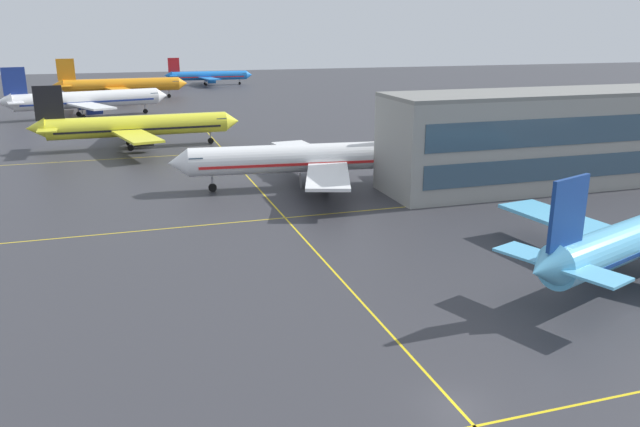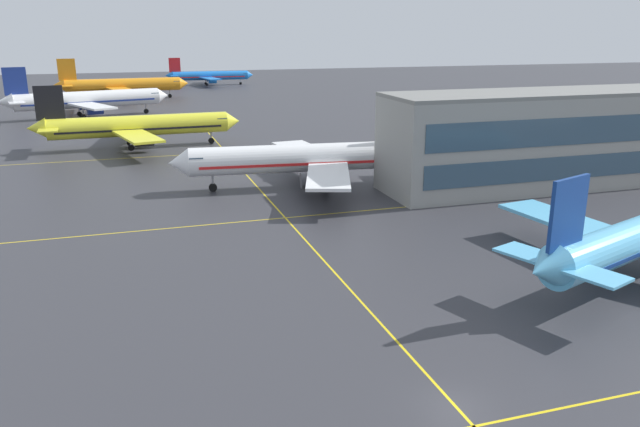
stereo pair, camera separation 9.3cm
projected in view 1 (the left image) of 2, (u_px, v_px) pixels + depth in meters
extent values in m
plane|color=#333338|center=(456.00, 406.00, 36.27)|extent=(600.00, 600.00, 0.00)
cone|color=#5BB7E5|center=(544.00, 269.00, 45.91)|extent=(3.80, 4.02, 3.24)
cube|color=navy|center=(568.00, 213.00, 46.18)|extent=(4.16, 1.77, 5.39)
cube|color=#5BB7E5|center=(593.00, 274.00, 44.97)|extent=(4.29, 5.37, 0.22)
cube|color=#5BB7E5|center=(528.00, 254.00, 49.06)|extent=(4.29, 5.37, 0.22)
cube|color=#5BB7E5|center=(564.00, 220.00, 60.67)|extent=(6.48, 13.98, 0.36)
cylinder|color=#5BB7E5|center=(597.00, 237.00, 59.38)|extent=(3.51, 2.81, 1.88)
cylinder|color=#99999E|center=(609.00, 253.00, 56.59)|extent=(0.25, 0.25, 1.48)
cylinder|color=black|center=(608.00, 263.00, 56.87)|extent=(1.07, 0.72, 0.99)
cylinder|color=white|center=(308.00, 158.00, 85.09)|extent=(31.96, 7.15, 3.77)
cone|color=white|center=(178.00, 163.00, 81.83)|extent=(2.96, 3.95, 3.69)
cone|color=white|center=(430.00, 150.00, 88.30)|extent=(3.54, 3.90, 3.58)
cube|color=red|center=(414.00, 120.00, 86.60)|extent=(4.77, 0.87, 5.95)
cube|color=white|center=(409.00, 147.00, 90.70)|extent=(3.71, 5.47, 0.24)
cube|color=white|center=(423.00, 155.00, 85.11)|extent=(3.71, 5.47, 0.24)
cube|color=white|center=(304.00, 150.00, 93.37)|extent=(6.65, 15.33, 0.40)
cube|color=white|center=(328.00, 175.00, 77.53)|extent=(9.54, 15.74, 0.40)
cylinder|color=#4C4C51|center=(300.00, 164.00, 90.44)|extent=(3.58, 2.43, 2.08)
cylinder|color=#4C4C51|center=(313.00, 180.00, 80.74)|extent=(3.58, 2.43, 2.08)
cube|color=#385166|center=(196.00, 158.00, 82.11)|extent=(2.15, 3.64, 0.69)
cube|color=red|center=(308.00, 161.00, 85.23)|extent=(29.44, 6.91, 0.36)
cylinder|color=#99999E|center=(212.00, 180.00, 83.33)|extent=(0.28, 0.28, 1.64)
cylinder|color=black|center=(213.00, 188.00, 83.64)|extent=(1.13, 0.56, 1.09)
cylinder|color=#99999E|center=(318.00, 171.00, 88.58)|extent=(0.28, 0.28, 1.64)
cylinder|color=black|center=(318.00, 178.00, 88.89)|extent=(1.13, 0.56, 1.09)
cylinder|color=#99999E|center=(326.00, 179.00, 83.74)|extent=(0.28, 0.28, 1.64)
cylinder|color=black|center=(326.00, 187.00, 84.05)|extent=(1.13, 0.56, 1.09)
cylinder|color=yellow|center=(139.00, 126.00, 113.40)|extent=(31.39, 4.53, 3.72)
cone|color=yellow|center=(232.00, 121.00, 118.71)|extent=(2.64, 3.71, 3.64)
cone|color=yellow|center=(35.00, 128.00, 107.89)|extent=(3.22, 3.61, 3.53)
cube|color=black|center=(48.00, 103.00, 107.49)|extent=(4.70, 0.47, 5.87)
cube|color=yellow|center=(47.00, 130.00, 105.87)|extent=(3.26, 5.17, 0.23)
cube|color=yellow|center=(49.00, 125.00, 111.19)|extent=(3.26, 5.17, 0.23)
cube|color=yellow|center=(137.00, 136.00, 105.73)|extent=(8.37, 15.46, 0.39)
cube|color=yellow|center=(131.00, 123.00, 120.80)|extent=(7.68, 15.36, 0.39)
cylinder|color=black|center=(143.00, 140.00, 109.38)|extent=(3.38, 2.14, 2.05)
cylinder|color=black|center=(139.00, 132.00, 118.60)|extent=(3.38, 2.14, 2.05)
cube|color=#385166|center=(220.00, 119.00, 117.85)|extent=(1.85, 3.47, 0.68)
cube|color=black|center=(140.00, 128.00, 113.53)|extent=(28.89, 4.51, 0.35)
cylinder|color=#99999E|center=(210.00, 135.00, 118.07)|extent=(0.27, 0.27, 1.61)
cylinder|color=black|center=(211.00, 141.00, 118.38)|extent=(1.09, 0.47, 1.08)
cylinder|color=#99999E|center=(130.00, 142.00, 111.16)|extent=(0.27, 0.27, 1.61)
cylinder|color=black|center=(131.00, 148.00, 111.47)|extent=(1.09, 0.47, 1.08)
cylinder|color=#99999E|center=(129.00, 137.00, 115.77)|extent=(0.27, 0.27, 1.61)
cylinder|color=black|center=(129.00, 143.00, 116.08)|extent=(1.09, 0.47, 1.08)
cylinder|color=white|center=(88.00, 99.00, 152.35)|extent=(33.62, 11.08, 3.98)
cone|color=white|center=(162.00, 95.00, 161.04)|extent=(3.50, 4.40, 3.90)
cone|color=white|center=(4.00, 102.00, 143.39)|extent=(4.09, 4.42, 3.78)
cube|color=navy|center=(14.00, 81.00, 143.42)|extent=(5.00, 1.45, 6.29)
cube|color=white|center=(16.00, 103.00, 141.83)|extent=(4.44, 6.04, 0.25)
cube|color=white|center=(13.00, 100.00, 147.06)|extent=(4.44, 6.04, 0.25)
cube|color=white|center=(91.00, 106.00, 144.62)|extent=(11.45, 16.57, 0.42)
cube|color=white|center=(77.00, 99.00, 159.43)|extent=(5.55, 15.76, 0.42)
cylinder|color=navy|center=(94.00, 110.00, 148.49)|extent=(3.95, 2.91, 2.20)
cylinder|color=navy|center=(86.00, 105.00, 157.54)|extent=(3.95, 2.91, 2.20)
cube|color=#385166|center=(152.00, 94.00, 159.72)|extent=(2.63, 3.98, 0.73)
cube|color=navy|center=(88.00, 101.00, 152.49)|extent=(31.01, 10.54, 0.38)
cylinder|color=#99999E|center=(145.00, 107.00, 159.61)|extent=(0.29, 0.29, 1.73)
cylinder|color=black|center=(145.00, 111.00, 159.93)|extent=(1.23, 0.71, 1.15)
cylinder|color=#99999E|center=(82.00, 112.00, 149.81)|extent=(0.29, 0.29, 1.73)
cylinder|color=black|center=(83.00, 117.00, 150.14)|extent=(1.23, 0.71, 1.15)
cylinder|color=#99999E|center=(78.00, 109.00, 154.34)|extent=(0.29, 0.29, 1.73)
cylinder|color=black|center=(79.00, 114.00, 154.66)|extent=(1.23, 0.71, 1.15)
cylinder|color=orange|center=(123.00, 85.00, 190.65)|extent=(33.49, 5.19, 3.96)
cone|color=orange|center=(183.00, 83.00, 196.49)|extent=(2.85, 3.98, 3.88)
cone|color=orange|center=(58.00, 85.00, 184.60)|extent=(3.47, 3.88, 3.76)
cube|color=orange|center=(66.00, 70.00, 184.20)|extent=(5.02, 0.56, 6.26)
cube|color=orange|center=(65.00, 86.00, 182.48)|extent=(3.53, 5.54, 0.25)
cube|color=orange|center=(66.00, 84.00, 188.13)|extent=(3.53, 5.54, 0.25)
cube|color=orange|center=(121.00, 90.00, 182.49)|extent=(9.07, 16.49, 0.42)
cube|color=orange|center=(118.00, 85.00, 198.49)|extent=(8.03, 16.34, 0.42)
cylinder|color=#333338|center=(125.00, 93.00, 186.39)|extent=(3.62, 2.32, 2.19)
cylinder|color=#333338|center=(123.00, 90.00, 196.18)|extent=(3.62, 2.32, 2.19)
cube|color=#385166|center=(175.00, 82.00, 195.55)|extent=(2.01, 3.71, 0.73)
cube|color=orange|center=(123.00, 87.00, 190.79)|extent=(30.82, 5.13, 0.38)
cylinder|color=#99999E|center=(169.00, 92.00, 195.76)|extent=(0.29, 0.29, 1.72)
cylinder|color=black|center=(169.00, 96.00, 196.09)|extent=(1.16, 0.51, 1.15)
cylinder|color=#99999E|center=(117.00, 95.00, 188.26)|extent=(0.29, 0.29, 1.72)
cylinder|color=black|center=(117.00, 99.00, 188.58)|extent=(1.16, 0.51, 1.15)
cylinder|color=#99999E|center=(116.00, 93.00, 193.15)|extent=(0.29, 0.29, 1.72)
cylinder|color=black|center=(116.00, 97.00, 193.48)|extent=(1.16, 0.51, 1.15)
cylinder|color=blue|center=(210.00, 76.00, 237.91)|extent=(27.95, 4.23, 3.31)
cone|color=blue|center=(249.00, 75.00, 241.82)|extent=(2.37, 3.31, 3.24)
cone|color=blue|center=(168.00, 75.00, 233.84)|extent=(2.89, 3.23, 3.14)
cube|color=red|center=(174.00, 65.00, 233.36)|extent=(4.19, 0.45, 5.22)
cube|color=blue|center=(174.00, 76.00, 231.90)|extent=(2.93, 4.62, 0.21)
cube|color=blue|center=(173.00, 75.00, 236.72)|extent=(2.93, 4.62, 0.21)
cube|color=blue|center=(210.00, 78.00, 231.01)|extent=(6.75, 13.65, 0.35)
cube|color=blue|center=(205.00, 76.00, 244.66)|extent=(7.53, 13.76, 0.35)
cylinder|color=blue|center=(212.00, 81.00, 234.25)|extent=(3.02, 1.92, 1.83)
cylinder|color=blue|center=(209.00, 79.00, 242.61)|extent=(3.02, 1.92, 1.83)
cube|color=#385166|center=(244.00, 74.00, 241.17)|extent=(1.67, 3.09, 0.61)
cube|color=red|center=(210.00, 77.00, 238.03)|extent=(25.72, 4.19, 0.31)
cylinder|color=#99999E|center=(240.00, 81.00, 241.46)|extent=(0.24, 0.24, 1.44)
cylinder|color=black|center=(240.00, 83.00, 241.73)|extent=(0.97, 0.42, 0.96)
cylinder|color=#99999E|center=(206.00, 82.00, 235.98)|extent=(0.24, 0.24, 1.44)
cylinder|color=black|center=(206.00, 84.00, 236.25)|extent=(0.97, 0.42, 0.96)
cylinder|color=#99999E|center=(205.00, 81.00, 240.16)|extent=(0.24, 0.24, 1.44)
cylinder|color=black|center=(205.00, 83.00, 240.43)|extent=(0.97, 0.42, 0.96)
cube|color=yellow|center=(474.00, 426.00, 34.44)|extent=(122.60, 0.20, 0.01)
cube|color=yellow|center=(285.00, 218.00, 72.21)|extent=(122.60, 0.20, 0.01)
cube|color=yellow|center=(226.00, 153.00, 109.98)|extent=(122.60, 0.20, 0.01)
cube|color=yellow|center=(285.00, 218.00, 72.21)|extent=(0.20, 136.37, 0.01)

